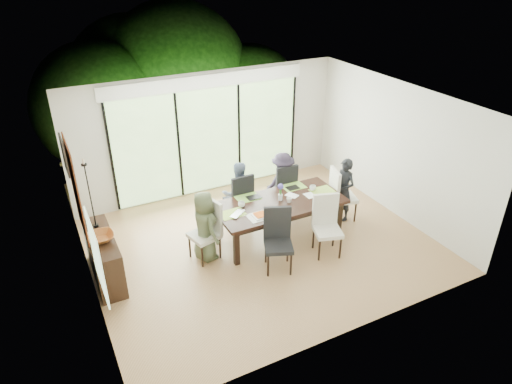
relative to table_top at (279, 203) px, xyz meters
name	(u,v)px	position (x,y,z in m)	size (l,w,h in m)	color
floor	(262,245)	(-0.41, -0.12, -0.73)	(6.00, 5.00, 0.01)	brown
ceiling	(263,104)	(-0.41, -0.12, 1.98)	(6.00, 5.00, 0.01)	white
wall_back	(209,134)	(-0.41, 2.39, 0.62)	(6.00, 0.02, 2.70)	beige
wall_front	(352,258)	(-0.41, -2.63, 0.62)	(6.00, 0.02, 2.70)	silver
wall_left	(81,222)	(-3.42, -0.12, 0.62)	(0.02, 5.00, 2.70)	silver
wall_right	(396,149)	(2.60, -0.12, 0.62)	(0.02, 5.00, 2.70)	silver
glass_doors	(210,141)	(-0.41, 2.35, 0.47)	(4.20, 0.02, 2.30)	#598C3F
blinds_header	(207,81)	(-0.41, 2.34, 1.77)	(4.40, 0.06, 0.28)	white
mullion_a	(111,159)	(-2.51, 2.34, 0.47)	(0.05, 0.04, 2.30)	black
mullion_b	(179,147)	(-1.11, 2.34, 0.47)	(0.05, 0.04, 2.30)	black
mullion_c	(239,136)	(0.29, 2.34, 0.47)	(0.05, 0.04, 2.30)	black
mullion_d	(293,126)	(1.69, 2.34, 0.47)	(0.05, 0.04, 2.30)	black
side_window	(97,257)	(-3.38, -1.32, 0.77)	(0.02, 0.90, 1.00)	#8CAD7F
deck	(198,176)	(-0.41, 3.28, -0.78)	(6.00, 1.80, 0.10)	brown
rail_top	(185,142)	(-0.41, 4.08, -0.18)	(6.00, 0.08, 0.06)	brown
foliage_left	(100,107)	(-2.21, 5.08, 0.71)	(3.20, 3.20, 3.20)	#14380F
foliage_mid	(176,77)	(-0.01, 5.68, 1.07)	(4.00, 4.00, 4.00)	#14380F
foliage_right	(249,95)	(1.79, 4.88, 0.53)	(2.80, 2.80, 2.80)	#14380F
foliage_far	(134,82)	(-1.01, 6.38, 0.89)	(3.60, 3.60, 3.60)	#14380F
table_top	(279,203)	(0.00, 0.00, 0.00)	(2.42, 1.11, 0.06)	black
table_apron	(279,207)	(0.00, 0.00, -0.09)	(2.22, 0.91, 0.10)	black
table_leg_fl	(236,247)	(-1.08, -0.43, -0.38)	(0.09, 0.09, 0.70)	black
table_leg_fr	(339,218)	(1.08, -0.43, -0.38)	(0.09, 0.09, 0.70)	black
table_leg_bl	(217,224)	(-1.08, 0.43, -0.38)	(0.09, 0.09, 0.70)	black
table_leg_br	(314,198)	(1.08, 0.43, -0.38)	(0.09, 0.09, 0.70)	black
chair_left_end	(204,231)	(-1.50, 0.00, -0.17)	(0.46, 0.46, 1.11)	beige
chair_right_end	(344,194)	(1.50, 0.00, -0.17)	(0.46, 0.46, 1.11)	white
chair_far_left	(238,197)	(-0.45, 0.85, -0.17)	(0.46, 0.46, 1.11)	black
chair_far_right	(282,186)	(0.55, 0.85, -0.17)	(0.46, 0.46, 1.11)	black
chair_near_left	(279,242)	(-0.50, -0.87, -0.17)	(0.46, 0.46, 1.11)	black
chair_near_right	(328,227)	(0.50, -0.87, -0.17)	(0.46, 0.46, 1.11)	silver
person_left_end	(205,226)	(-1.48, 0.00, -0.08)	(0.61, 0.38, 1.30)	#495337
person_right_end	(344,190)	(1.48, 0.00, -0.08)	(0.61, 0.38, 1.30)	black
person_far_left	(238,193)	(-0.45, 0.83, -0.08)	(0.61, 0.38, 1.30)	slate
person_far_right	(282,183)	(0.55, 0.83, -0.08)	(0.61, 0.38, 1.30)	#251E2D
placemat_left	(232,214)	(-0.95, 0.00, 0.03)	(0.44, 0.32, 0.01)	#96B641
placemat_right	(322,191)	(0.95, 0.00, 0.03)	(0.44, 0.32, 0.01)	#91B23F
placemat_far_l	(248,198)	(-0.45, 0.40, 0.03)	(0.44, 0.32, 0.01)	#71A73B
placemat_far_r	(294,186)	(0.55, 0.40, 0.03)	(0.44, 0.32, 0.01)	#84BB43
placemat_paper	(260,216)	(-0.55, -0.30, 0.03)	(0.44, 0.32, 0.01)	white
tablet_far_l	(254,197)	(-0.35, 0.35, 0.04)	(0.26, 0.18, 0.01)	black
tablet_far_r	(293,188)	(0.50, 0.35, 0.04)	(0.24, 0.17, 0.01)	black
papers	(313,195)	(0.70, -0.05, 0.03)	(0.30, 0.22, 0.00)	white
platter_base	(260,215)	(-0.55, -0.30, 0.05)	(0.26, 0.26, 0.02)	white
platter_snacks	(260,215)	(-0.55, -0.30, 0.07)	(0.20, 0.20, 0.01)	orange
vase	(280,197)	(0.05, 0.05, 0.09)	(0.08, 0.08, 0.12)	silver
hyacinth_stems	(280,191)	(0.05, 0.05, 0.21)	(0.04, 0.04, 0.16)	#337226
hyacinth_blooms	(281,187)	(0.05, 0.05, 0.31)	(0.11, 0.11, 0.11)	#4E43A9
laptop	(240,214)	(-0.85, -0.10, 0.04)	(0.33, 0.21, 0.03)	silver
cup_a	(242,204)	(-0.70, 0.15, 0.08)	(0.13, 0.13, 0.10)	white
cup_b	(289,200)	(0.15, -0.10, 0.08)	(0.10, 0.10, 0.09)	white
cup_c	(313,188)	(0.80, 0.10, 0.08)	(0.13, 0.13, 0.10)	white
book	(290,197)	(0.25, 0.05, 0.04)	(0.17, 0.23, 0.02)	white
sideboard	(104,257)	(-3.17, 0.24, -0.33)	(0.40, 1.43, 0.80)	black
bowl	(101,237)	(-3.17, 0.14, 0.13)	(0.42, 0.42, 0.10)	brown
candlestick_base	(96,226)	(-3.17, 0.59, 0.09)	(0.09, 0.09, 0.04)	black
candlestick_shaft	(90,196)	(-3.17, 0.59, 0.66)	(0.02, 0.02, 1.12)	black
candlestick_pan	(84,165)	(-3.17, 0.59, 1.21)	(0.09, 0.09, 0.03)	black
candle	(83,162)	(-3.17, 0.59, 1.26)	(0.03, 0.03, 0.09)	silver
tapestry	(75,189)	(-3.38, 0.28, 0.97)	(0.02, 1.00, 1.50)	maroon
art_frame	(64,155)	(-3.38, 1.58, 1.02)	(0.03, 0.55, 0.65)	black
art_canvas	(65,155)	(-3.36, 1.58, 1.02)	(0.01, 0.45, 0.55)	#164845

